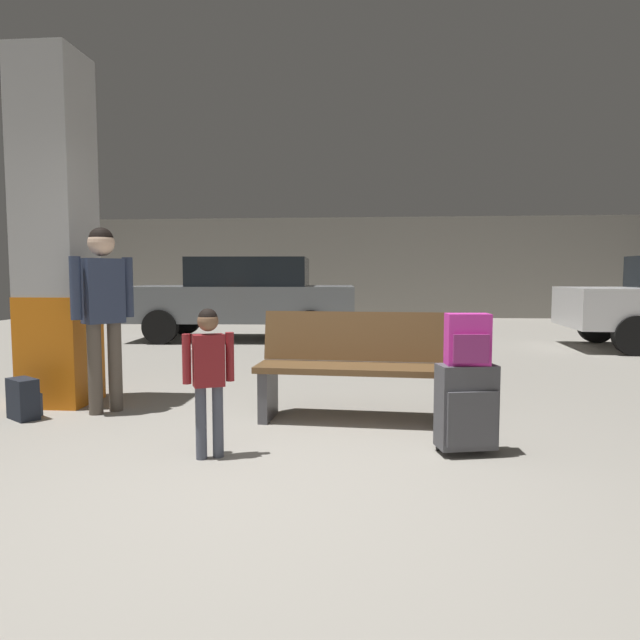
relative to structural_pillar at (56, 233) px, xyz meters
The scene contains 10 objects.
ground_plane 3.44m from the structural_pillar, 42.82° to the left, with size 18.00×18.00×0.10m, color gray.
garage_back_wall 11.15m from the structural_pillar, 78.49° to the left, with size 18.00×0.12×2.80m, color gray.
structural_pillar is the anchor object (origin of this frame).
bench 3.00m from the structural_pillar, ahead, with size 1.63×0.62×0.89m.
suitcase 3.91m from the structural_pillar, 18.71° to the right, with size 0.41×0.30×0.60m.
backpack_bright 3.79m from the structural_pillar, 18.73° to the right, with size 0.29×0.21×0.34m.
child 2.51m from the structural_pillar, 37.87° to the right, with size 0.31×0.19×0.98m.
adult 0.88m from the structural_pillar, 27.84° to the right, with size 0.39×0.44×1.60m.
backpack_dark_floor 1.53m from the structural_pillar, 90.20° to the right, with size 0.32×0.30×0.34m.
parked_car_far 5.37m from the structural_pillar, 84.02° to the left, with size 4.19×1.98×1.51m.
Camera 1 is at (0.63, -2.98, 1.20)m, focal length 31.39 mm.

